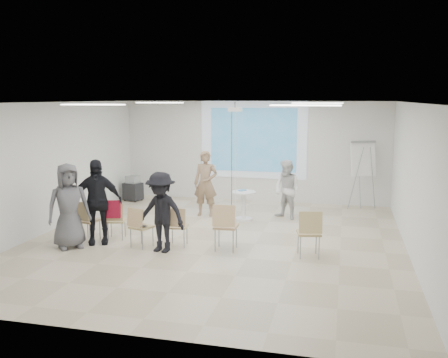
% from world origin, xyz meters
% --- Properties ---
extents(floor, '(8.00, 9.00, 0.10)m').
position_xyz_m(floor, '(0.00, 0.00, -0.05)').
color(floor, beige).
rests_on(floor, ground).
extents(ceiling, '(8.00, 9.00, 0.10)m').
position_xyz_m(ceiling, '(0.00, 0.00, 3.05)').
color(ceiling, white).
rests_on(ceiling, wall_back).
extents(wall_back, '(8.00, 0.10, 3.00)m').
position_xyz_m(wall_back, '(0.00, 4.55, 1.50)').
color(wall_back, silver).
rests_on(wall_back, floor).
extents(wall_left, '(0.10, 9.00, 3.00)m').
position_xyz_m(wall_left, '(-4.05, 0.00, 1.50)').
color(wall_left, silver).
rests_on(wall_left, floor).
extents(wall_right, '(0.10, 9.00, 3.00)m').
position_xyz_m(wall_right, '(4.05, 0.00, 1.50)').
color(wall_right, silver).
rests_on(wall_right, floor).
extents(projection_halo, '(3.20, 0.01, 2.30)m').
position_xyz_m(projection_halo, '(0.00, 4.49, 1.85)').
color(projection_halo, silver).
rests_on(projection_halo, wall_back).
extents(projection_image, '(2.60, 0.01, 1.90)m').
position_xyz_m(projection_image, '(0.00, 4.47, 1.85)').
color(projection_image, teal).
rests_on(projection_image, wall_back).
extents(pedestal_table, '(0.80, 0.80, 0.76)m').
position_xyz_m(pedestal_table, '(0.22, 2.02, 0.42)').
color(pedestal_table, white).
rests_on(pedestal_table, floor).
extents(player_left, '(0.74, 0.52, 1.96)m').
position_xyz_m(player_left, '(-0.85, 2.26, 0.98)').
color(player_left, '#9A7A5E').
rests_on(player_left, floor).
extents(player_right, '(1.04, 0.99, 1.70)m').
position_xyz_m(player_right, '(1.27, 2.41, 0.85)').
color(player_right, white).
rests_on(player_right, floor).
extents(controller_left, '(0.05, 0.13, 0.04)m').
position_xyz_m(controller_left, '(-0.67, 2.51, 1.29)').
color(controller_left, white).
rests_on(controller_left, player_left).
extents(controller_right, '(0.09, 0.11, 0.04)m').
position_xyz_m(controller_right, '(1.09, 2.66, 1.14)').
color(controller_right, white).
rests_on(controller_right, player_right).
extents(chair_far_left, '(0.49, 0.52, 0.89)m').
position_xyz_m(chair_far_left, '(-2.73, -0.68, 0.53)').
color(chair_far_left, tan).
rests_on(chair_far_left, floor).
extents(chair_left_mid, '(0.47, 0.49, 0.82)m').
position_xyz_m(chair_left_mid, '(-2.16, -0.41, 0.49)').
color(chair_left_mid, '#D0BA78').
rests_on(chair_left_mid, floor).
extents(chair_left_inner, '(0.52, 0.54, 0.86)m').
position_xyz_m(chair_left_inner, '(-1.41, -0.85, 0.51)').
color(chair_left_inner, '#D0B678').
rests_on(chair_left_inner, floor).
extents(chair_center, '(0.44, 0.47, 0.84)m').
position_xyz_m(chair_center, '(-0.67, -0.59, 0.50)').
color(chair_center, tan).
rests_on(chair_center, floor).
extents(chair_right_inner, '(0.48, 0.51, 0.99)m').
position_xyz_m(chair_right_inner, '(0.37, -0.64, 0.58)').
color(chair_right_inner, tan).
rests_on(chair_right_inner, floor).
extents(chair_right_far, '(0.54, 0.56, 0.95)m').
position_xyz_m(chair_right_far, '(2.07, -0.67, 0.56)').
color(chair_right_far, tan).
rests_on(chair_right_far, floor).
extents(red_jacket, '(0.41, 0.18, 0.38)m').
position_xyz_m(red_jacket, '(-2.17, -0.56, 0.72)').
color(red_jacket, maroon).
rests_on(red_jacket, chair_left_mid).
extents(laptop, '(0.37, 0.32, 0.02)m').
position_xyz_m(laptop, '(-1.39, -0.76, 0.46)').
color(laptop, black).
rests_on(laptop, chair_left_inner).
extents(audience_left, '(1.41, 1.15, 2.09)m').
position_xyz_m(audience_left, '(-2.42, -0.75, 1.05)').
color(audience_left, black).
rests_on(audience_left, floor).
extents(audience_mid, '(1.30, 0.86, 1.86)m').
position_xyz_m(audience_mid, '(-0.88, -0.97, 0.93)').
color(audience_mid, black).
rests_on(audience_mid, floor).
extents(audience_outer, '(1.15, 1.13, 1.99)m').
position_xyz_m(audience_outer, '(-2.83, -1.17, 1.00)').
color(audience_outer, slate).
rests_on(audience_outer, floor).
extents(flipchart_easel, '(0.78, 0.62, 1.92)m').
position_xyz_m(flipchart_easel, '(3.18, 4.02, 1.42)').
color(flipchart_easel, gray).
rests_on(flipchart_easel, floor).
extents(av_cart, '(0.60, 0.53, 0.76)m').
position_xyz_m(av_cart, '(-3.54, 3.62, 0.35)').
color(av_cart, black).
rests_on(av_cart, floor).
extents(ceiling_projector, '(0.30, 0.25, 3.00)m').
position_xyz_m(ceiling_projector, '(0.10, 1.49, 2.69)').
color(ceiling_projector, white).
rests_on(ceiling_projector, ceiling).
extents(fluor_panel_nw, '(1.20, 0.30, 0.02)m').
position_xyz_m(fluor_panel_nw, '(-2.00, 2.00, 2.97)').
color(fluor_panel_nw, white).
rests_on(fluor_panel_nw, ceiling).
extents(fluor_panel_ne, '(1.20, 0.30, 0.02)m').
position_xyz_m(fluor_panel_ne, '(2.00, 2.00, 2.97)').
color(fluor_panel_ne, white).
rests_on(fluor_panel_ne, ceiling).
extents(fluor_panel_sw, '(1.20, 0.30, 0.02)m').
position_xyz_m(fluor_panel_sw, '(-2.00, -1.50, 2.97)').
color(fluor_panel_sw, white).
rests_on(fluor_panel_sw, ceiling).
extents(fluor_panel_se, '(1.20, 0.30, 0.02)m').
position_xyz_m(fluor_panel_se, '(2.00, -1.50, 2.97)').
color(fluor_panel_se, white).
rests_on(fluor_panel_se, ceiling).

